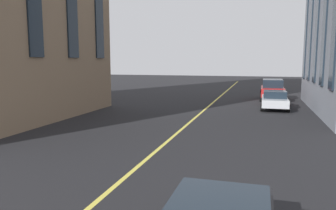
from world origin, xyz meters
TOP-DOWN VIEW (x-y plane):
  - lane_centre_line at (20.00, 0.00)m, footprint 80.00×0.16m
  - car_red_trailing at (33.68, -4.90)m, footprint 4.70×2.14m
  - car_silver_oncoming at (27.80, -4.90)m, footprint 4.40×1.95m

SIDE VIEW (x-z plane):
  - lane_centre_line at x=20.00m, z-range 0.00..0.01m
  - car_silver_oncoming at x=27.80m, z-range 0.02..1.39m
  - car_red_trailing at x=33.68m, z-range 0.03..1.91m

